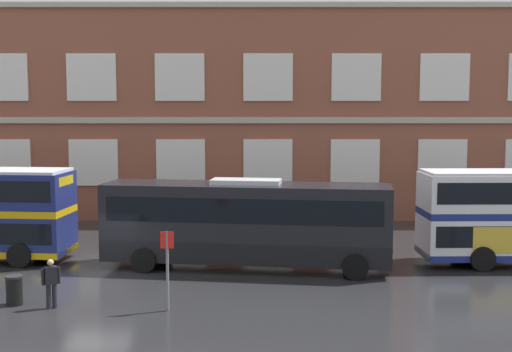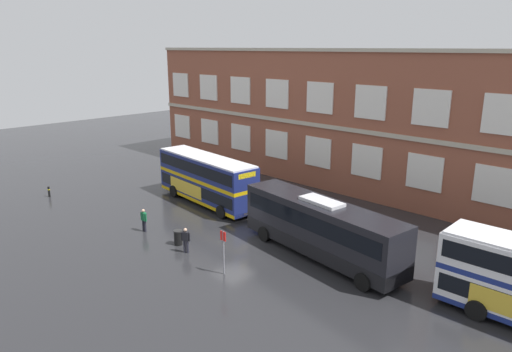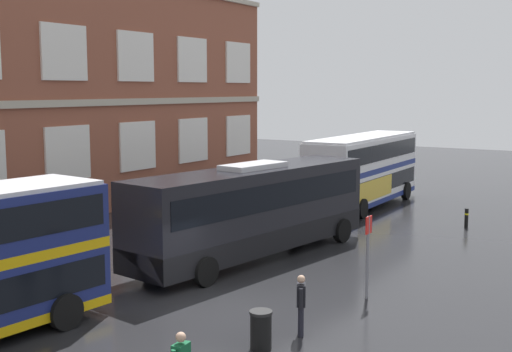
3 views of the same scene
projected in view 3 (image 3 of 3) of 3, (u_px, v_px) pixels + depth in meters
name	position (u px, v px, depth m)	size (l,w,h in m)	color
ground_plane	(164.00, 295.00, 21.74)	(120.00, 120.00, 0.00)	#232326
double_decker_middle	(363.00, 170.00, 37.89)	(11.05, 3.02, 4.07)	silver
touring_coach	(254.00, 210.00, 26.44)	(12.24, 4.19, 3.80)	black
second_passenger	(301.00, 302.00, 18.10)	(0.61, 0.40, 1.70)	black
bus_stand_flag	(368.00, 249.00, 21.21)	(0.44, 0.10, 2.70)	slate
station_litter_bin	(261.00, 330.00, 17.19)	(0.60, 0.60, 1.03)	black
safety_bollard_east	(466.00, 218.00, 32.28)	(0.19, 0.19, 0.95)	black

